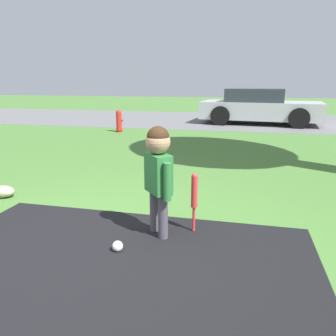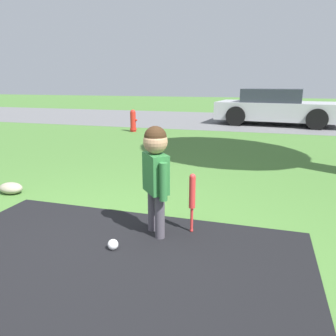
# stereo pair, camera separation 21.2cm
# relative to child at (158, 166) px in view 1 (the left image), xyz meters

# --- Properties ---
(ground_plane) EXTENTS (60.00, 60.00, 0.00)m
(ground_plane) POSITION_rel_child_xyz_m (-0.49, -0.57, -0.69)
(ground_plane) COLOR #477533
(street_strip) EXTENTS (40.00, 6.00, 0.01)m
(street_strip) POSITION_rel_child_xyz_m (-0.49, 10.07, -0.68)
(street_strip) COLOR slate
(street_strip) RESTS_ON ground
(child) EXTENTS (0.31, 0.34, 1.06)m
(child) POSITION_rel_child_xyz_m (0.00, 0.00, 0.00)
(child) COLOR #4C4751
(child) RESTS_ON ground
(baseball_bat) EXTENTS (0.06, 0.06, 0.60)m
(baseball_bat) POSITION_rel_child_xyz_m (0.32, 0.14, -0.30)
(baseball_bat) COLOR red
(baseball_bat) RESTS_ON ground
(sports_ball) EXTENTS (0.10, 0.10, 0.10)m
(sports_ball) POSITION_rel_child_xyz_m (-0.27, -0.41, -0.64)
(sports_ball) COLOR white
(sports_ball) RESTS_ON ground
(fire_hydrant) EXTENTS (0.23, 0.20, 0.65)m
(fire_hydrant) POSITION_rel_child_xyz_m (-2.83, 6.25, -0.37)
(fire_hydrant) COLOR red
(fire_hydrant) RESTS_ON ground
(parked_car) EXTENTS (4.20, 2.33, 1.21)m
(parked_car) POSITION_rel_child_xyz_m (1.25, 9.25, -0.10)
(parked_car) COLOR #B7B7BC
(parked_car) RESTS_ON ground
(edging_rock) EXTENTS (0.32, 0.22, 0.15)m
(edging_rock) POSITION_rel_child_xyz_m (-2.23, 0.58, -0.61)
(edging_rock) COLOR #9E937F
(edging_rock) RESTS_ON ground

